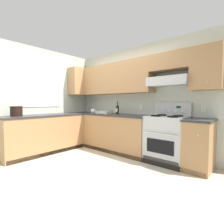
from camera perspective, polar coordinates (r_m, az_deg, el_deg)
name	(u,v)px	position (r m, az deg, el deg)	size (l,w,h in m)	color
ground_plane	(77,165)	(3.52, -11.51, -16.80)	(7.04, 7.04, 0.00)	#B2AA99
wall_back	(138,91)	(4.19, 8.63, 6.98)	(4.68, 0.57, 2.55)	beige
wall_left	(45,97)	(4.78, -21.24, 4.71)	(0.47, 4.00, 2.55)	beige
counter_back_run	(118,133)	(4.25, 1.87, -6.95)	(3.60, 0.65, 0.91)	#A87A4C
counter_left_run	(44,134)	(4.42, -21.56, -6.76)	(0.63, 1.91, 0.91)	#A87A4C
stove	(166,139)	(3.62, 17.62, -8.47)	(0.76, 0.62, 1.20)	#B7BABC
wine_bottle	(117,109)	(4.34, 1.81, 1.00)	(0.08, 0.08, 0.32)	black
bowl	(104,113)	(4.58, -2.79, -0.20)	(0.40, 0.23, 0.06)	white
bucket	(16,111)	(4.15, -29.16, 0.31)	(0.25, 0.25, 0.21)	black
paper_towel_roll	(94,111)	(4.69, -6.12, 0.34)	(0.11, 0.11, 0.11)	white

